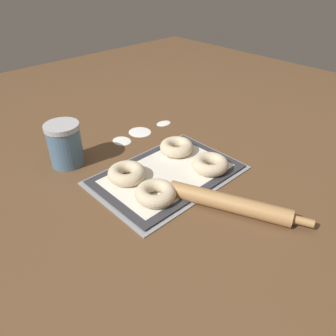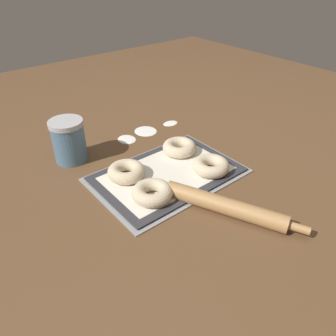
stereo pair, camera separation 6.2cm
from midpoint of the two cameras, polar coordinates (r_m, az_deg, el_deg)
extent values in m
plane|color=brown|center=(1.03, 2.01, -1.22)|extent=(2.80, 2.80, 0.00)
cube|color=#93969B|center=(1.02, 1.73, -1.27)|extent=(0.45, 0.31, 0.01)
cube|color=#333338|center=(1.02, 1.74, -1.03)|extent=(0.43, 0.29, 0.00)
cube|color=silver|center=(1.02, 1.74, -1.01)|extent=(0.38, 0.23, 0.00)
torus|color=beige|center=(0.90, -0.82, -4.34)|extent=(0.11, 0.11, 0.04)
torus|color=beige|center=(1.03, 9.19, 0.34)|extent=(0.11, 0.11, 0.04)
torus|color=beige|center=(0.99, -5.50, -0.66)|extent=(0.11, 0.11, 0.04)
torus|color=beige|center=(1.11, 3.58, 3.57)|extent=(0.11, 0.11, 0.04)
cylinder|color=slate|center=(1.11, -15.31, 4.20)|extent=(0.11, 0.11, 0.13)
cylinder|color=#B2B2B7|center=(1.08, -15.87, 7.49)|extent=(0.11, 0.11, 0.02)
cylinder|color=#AD7F4C|center=(0.89, 11.84, -6.42)|extent=(0.18, 0.32, 0.05)
cylinder|color=#AD7F4C|center=(0.94, 0.72, -3.16)|extent=(0.04, 0.05, 0.02)
cylinder|color=#AD7F4C|center=(0.88, 23.84, -9.63)|extent=(0.04, 0.05, 0.02)
ellipsoid|color=white|center=(1.23, -5.76, 5.02)|extent=(0.06, 0.07, 0.00)
ellipsoid|color=white|center=(1.34, 1.73, 7.81)|extent=(0.06, 0.04, 0.00)
ellipsoid|color=white|center=(1.28, -2.54, 6.45)|extent=(0.08, 0.09, 0.00)
camera|label=1|loc=(0.03, -88.24, 1.17)|focal=35.00mm
camera|label=2|loc=(0.03, 91.76, -1.17)|focal=35.00mm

